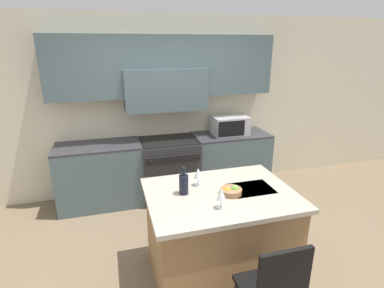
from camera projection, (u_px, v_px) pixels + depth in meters
name	position (u px, v px, depth m)	size (l,w,h in m)	color
ground_plane	(199.00, 262.00, 3.29)	(10.00, 10.00, 0.00)	#7A664C
back_cabinetry	(164.00, 92.00, 4.49)	(10.00, 0.46, 2.70)	beige
back_counter	(169.00, 168.00, 4.62)	(3.22, 0.62, 0.92)	#4C6066
range_stove	(169.00, 168.00, 4.60)	(0.84, 0.70, 0.92)	#2D2D33
microwave	(230.00, 125.00, 4.68)	(0.54, 0.39, 0.29)	#B7B7BC
kitchen_island	(219.00, 234.00, 2.99)	(1.40, 1.04, 0.93)	olive
wine_bottle	(184.00, 184.00, 2.80)	(0.09, 0.09, 0.27)	black
wine_glass_near	(221.00, 195.00, 2.54)	(0.08, 0.08, 0.19)	white
wine_glass_far	(198.00, 174.00, 2.95)	(0.08, 0.08, 0.19)	white
fruit_bowl	(231.00, 191.00, 2.81)	(0.20, 0.20, 0.08)	#996B47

